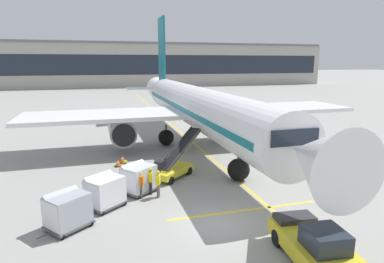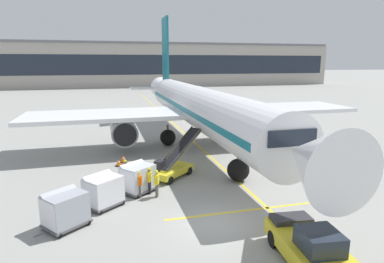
{
  "view_description": "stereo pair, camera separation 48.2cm",
  "coord_description": "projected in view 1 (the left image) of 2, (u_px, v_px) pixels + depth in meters",
  "views": [
    {
      "loc": [
        -5.48,
        -14.59,
        8.2
      ],
      "look_at": [
        0.87,
        7.96,
        3.23
      ],
      "focal_mm": 30.56,
      "sensor_mm": 36.0,
      "label": 1
    },
    {
      "loc": [
        -5.01,
        -14.71,
        8.2
      ],
      "look_at": [
        0.87,
        7.96,
        3.23
      ],
      "focal_mm": 30.56,
      "sensor_mm": 36.0,
      "label": 2
    }
  ],
  "objects": [
    {
      "name": "terminal_building",
      "position": [
        129.0,
        65.0,
        113.23
      ],
      "size": [
        142.21,
        15.43,
        14.81
      ],
      "color": "#A8A399",
      "rests_on": "ground"
    },
    {
      "name": "belt_loader",
      "position": [
        174.0,
        165.0,
        23.82
      ],
      "size": [
        4.7,
        4.44,
        3.2
      ],
      "color": "gold",
      "rests_on": "ground"
    },
    {
      "name": "ground_crew_wingwalker",
      "position": [
        140.0,
        183.0,
        19.95
      ],
      "size": [
        0.41,
        0.5,
        1.74
      ],
      "color": "#514C42",
      "rests_on": "ground"
    },
    {
      "name": "ground_crew_marshaller",
      "position": [
        158.0,
        182.0,
        20.06
      ],
      "size": [
        0.37,
        0.53,
        1.74
      ],
      "color": "#514C42",
      "rests_on": "ground"
    },
    {
      "name": "safety_cone_wingtip",
      "position": [
        122.0,
        159.0,
        27.14
      ],
      "size": [
        0.56,
        0.56,
        0.64
      ],
      "color": "black",
      "rests_on": "ground"
    },
    {
      "name": "baggage_cart_lead",
      "position": [
        138.0,
        178.0,
        20.81
      ],
      "size": [
        2.64,
        2.49,
        1.91
      ],
      "color": "#515156",
      "rests_on": "ground"
    },
    {
      "name": "apron_guidance_line_stop_bar",
      "position": [
        269.0,
        207.0,
        18.85
      ],
      "size": [
        12.0,
        0.2,
        0.01
      ],
      "color": "yellow",
      "rests_on": "ground"
    },
    {
      "name": "baggage_cart_third",
      "position": [
        67.0,
        210.0,
        16.29
      ],
      "size": [
        2.64,
        2.49,
        1.91
      ],
      "color": "#515156",
      "rests_on": "ground"
    },
    {
      "name": "safety_cone_engine_keepout",
      "position": [
        118.0,
        163.0,
        26.2
      ],
      "size": [
        0.53,
        0.53,
        0.61
      ],
      "color": "black",
      "rests_on": "ground"
    },
    {
      "name": "ground_crew_by_carts",
      "position": [
        151.0,
        179.0,
        20.58
      ],
      "size": [
        0.33,
        0.56,
        1.74
      ],
      "color": "black",
      "rests_on": "ground"
    },
    {
      "name": "ground_plane",
      "position": [
        217.0,
        224.0,
        16.89
      ],
      "size": [
        600.0,
        600.0,
        0.0
      ],
      "primitive_type": "plane",
      "color": "gray"
    },
    {
      "name": "parked_airplane",
      "position": [
        196.0,
        107.0,
        32.18
      ],
      "size": [
        32.28,
        42.23,
        14.45
      ],
      "color": "white",
      "rests_on": "ground"
    },
    {
      "name": "apron_guidance_line_lead_in",
      "position": [
        198.0,
        147.0,
        32.29
      ],
      "size": [
        0.2,
        110.0,
        0.01
      ],
      "color": "yellow",
      "rests_on": "ground"
    },
    {
      "name": "baggage_cart_second",
      "position": [
        104.0,
        191.0,
        18.7
      ],
      "size": [
        2.64,
        2.49,
        1.91
      ],
      "color": "#515156",
      "rests_on": "ground"
    },
    {
      "name": "ground_crew_by_loader",
      "position": [
        126.0,
        171.0,
        22.15
      ],
      "size": [
        0.57,
        0.28,
        1.74
      ],
      "color": "#333847",
      "rests_on": "ground"
    },
    {
      "name": "pushback_tug",
      "position": [
        314.0,
        244.0,
        13.53
      ],
      "size": [
        2.5,
        4.58,
        1.83
      ],
      "color": "gold",
      "rests_on": "ground"
    }
  ]
}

